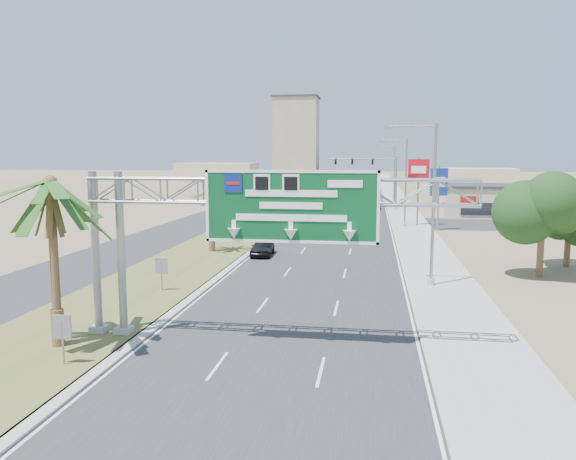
# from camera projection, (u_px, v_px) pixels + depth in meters

# --- Properties ---
(road) EXTENTS (12.00, 300.00, 0.02)m
(road) POSITION_uv_depth(u_px,v_px,m) (355.00, 194.00, 122.35)
(road) COLOR #28282B
(road) RESTS_ON ground
(sidewalk_right) EXTENTS (4.00, 300.00, 0.10)m
(sidewalk_right) POSITION_uv_depth(u_px,v_px,m) (395.00, 194.00, 121.08)
(sidewalk_right) COLOR #9E9B93
(sidewalk_right) RESTS_ON ground
(median_grass) EXTENTS (7.00, 300.00, 0.12)m
(median_grass) POSITION_uv_depth(u_px,v_px,m) (310.00, 193.00, 123.82)
(median_grass) COLOR #515F29
(median_grass) RESTS_ON ground
(opposing_road) EXTENTS (8.00, 300.00, 0.02)m
(opposing_road) POSITION_uv_depth(u_px,v_px,m) (278.00, 193.00, 124.86)
(opposing_road) COLOR #28282B
(opposing_road) RESTS_ON ground
(sign_gantry) EXTENTS (16.75, 1.24, 7.50)m
(sign_gantry) POSITION_uv_depth(u_px,v_px,m) (256.00, 204.00, 23.61)
(sign_gantry) COLOR gray
(sign_gantry) RESTS_ON ground
(palm_near) EXTENTS (5.70, 5.70, 8.35)m
(palm_near) POSITION_uv_depth(u_px,v_px,m) (50.00, 184.00, 22.81)
(palm_near) COLOR brown
(palm_near) RESTS_ON ground
(palm_row_b) EXTENTS (3.99, 3.99, 5.95)m
(palm_row_b) POSITION_uv_depth(u_px,v_px,m) (211.00, 195.00, 46.65)
(palm_row_b) COLOR brown
(palm_row_b) RESTS_ON ground
(palm_row_c) EXTENTS (3.99, 3.99, 6.75)m
(palm_row_c) POSITION_uv_depth(u_px,v_px,m) (252.00, 178.00, 62.24)
(palm_row_c) COLOR brown
(palm_row_c) RESTS_ON ground
(palm_row_d) EXTENTS (3.99, 3.99, 5.45)m
(palm_row_d) POSITION_uv_depth(u_px,v_px,m) (279.00, 182.00, 80.04)
(palm_row_d) COLOR brown
(palm_row_d) RESTS_ON ground
(palm_row_e) EXTENTS (3.99, 3.99, 6.15)m
(palm_row_e) POSITION_uv_depth(u_px,v_px,m) (297.00, 173.00, 98.58)
(palm_row_e) COLOR brown
(palm_row_e) RESTS_ON ground
(palm_row_f) EXTENTS (3.99, 3.99, 5.75)m
(palm_row_f) POSITION_uv_depth(u_px,v_px,m) (312.00, 172.00, 123.14)
(palm_row_f) COLOR brown
(palm_row_f) RESTS_ON ground
(streetlight_near) EXTENTS (3.27, 0.44, 10.00)m
(streetlight_near) POSITION_uv_depth(u_px,v_px,m) (430.00, 211.00, 34.38)
(streetlight_near) COLOR gray
(streetlight_near) RESTS_ON ground
(streetlight_mid) EXTENTS (3.27, 0.44, 10.00)m
(streetlight_mid) POSITION_uv_depth(u_px,v_px,m) (404.00, 186.00, 63.79)
(streetlight_mid) COLOR gray
(streetlight_mid) RESTS_ON ground
(streetlight_far) EXTENTS (3.27, 0.44, 10.00)m
(streetlight_far) POSITION_uv_depth(u_px,v_px,m) (393.00, 176.00, 99.09)
(streetlight_far) COLOR gray
(streetlight_far) RESTS_ON ground
(signal_mast) EXTENTS (10.28, 0.71, 8.00)m
(signal_mast) POSITION_uv_depth(u_px,v_px,m) (382.00, 178.00, 83.67)
(signal_mast) COLOR gray
(signal_mast) RESTS_ON ground
(store_building) EXTENTS (18.00, 10.00, 4.00)m
(store_building) POSITION_uv_depth(u_px,v_px,m) (509.00, 202.00, 75.69)
(store_building) COLOR tan
(store_building) RESTS_ON ground
(oak_near) EXTENTS (4.50, 4.50, 6.80)m
(oak_near) POSITION_uv_depth(u_px,v_px,m) (543.00, 210.00, 37.19)
(oak_near) COLOR brown
(oak_near) RESTS_ON ground
(oak_far) EXTENTS (3.50, 3.50, 5.60)m
(oak_far) POSITION_uv_depth(u_px,v_px,m) (570.00, 215.00, 40.75)
(oak_far) COLOR brown
(oak_far) RESTS_ON ground
(median_signback_a) EXTENTS (0.75, 0.08, 2.08)m
(median_signback_a) POSITION_uv_depth(u_px,v_px,m) (62.00, 331.00, 21.36)
(median_signback_a) COLOR gray
(median_signback_a) RESTS_ON ground
(median_signback_b) EXTENTS (0.75, 0.08, 2.08)m
(median_signback_b) POSITION_uv_depth(u_px,v_px,m) (161.00, 268.00, 33.23)
(median_signback_b) COLOR gray
(median_signback_b) RESTS_ON ground
(tower_distant) EXTENTS (20.00, 16.00, 35.00)m
(tower_distant) POSITION_uv_depth(u_px,v_px,m) (296.00, 136.00, 262.06)
(tower_distant) COLOR gray
(tower_distant) RESTS_ON ground
(building_distant_left) EXTENTS (24.00, 14.00, 6.00)m
(building_distant_left) POSITION_uv_depth(u_px,v_px,m) (217.00, 172.00, 177.64)
(building_distant_left) COLOR tan
(building_distant_left) RESTS_ON ground
(building_distant_right) EXTENTS (20.00, 12.00, 5.00)m
(building_distant_right) POSITION_uv_depth(u_px,v_px,m) (474.00, 178.00, 146.99)
(building_distant_right) COLOR tan
(building_distant_right) RESTS_ON ground
(car_left_lane) EXTENTS (1.74, 4.09, 1.38)m
(car_left_lane) POSITION_uv_depth(u_px,v_px,m) (262.00, 247.00, 45.67)
(car_left_lane) COLOR black
(car_left_lane) RESTS_ON ground
(car_mid_lane) EXTENTS (1.64, 4.71, 1.55)m
(car_mid_lane) POSITION_uv_depth(u_px,v_px,m) (348.00, 231.00, 55.05)
(car_mid_lane) COLOR maroon
(car_mid_lane) RESTS_ON ground
(car_right_lane) EXTENTS (2.39, 4.95, 1.36)m
(car_right_lane) POSITION_uv_depth(u_px,v_px,m) (373.00, 205.00, 85.78)
(car_right_lane) COLOR gray
(car_right_lane) RESTS_ON ground
(car_far) EXTENTS (2.03, 4.51, 1.28)m
(car_far) POSITION_uv_depth(u_px,v_px,m) (315.00, 204.00, 88.64)
(car_far) COLOR black
(car_far) RESTS_ON ground
(pole_sign_red_near) EXTENTS (2.41, 0.43, 7.94)m
(pole_sign_red_near) POSITION_uv_depth(u_px,v_px,m) (419.00, 173.00, 64.71)
(pole_sign_red_near) COLOR gray
(pole_sign_red_near) RESTS_ON ground
(pole_sign_blue) EXTENTS (1.96, 1.05, 7.01)m
(pole_sign_blue) POSITION_uv_depth(u_px,v_px,m) (439.00, 184.00, 60.73)
(pole_sign_blue) COLOR gray
(pole_sign_blue) RESTS_ON ground
(pole_sign_red_far) EXTENTS (2.15, 1.10, 7.34)m
(pole_sign_red_far) POSITION_uv_depth(u_px,v_px,m) (419.00, 170.00, 93.43)
(pole_sign_red_far) COLOR gray
(pole_sign_red_far) RESTS_ON ground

